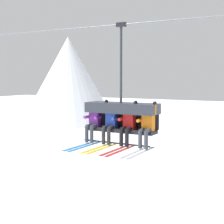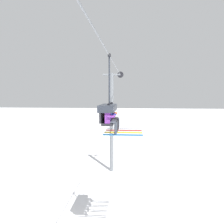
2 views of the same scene
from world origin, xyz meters
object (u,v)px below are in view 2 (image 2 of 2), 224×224
(lift_tower_far, at_px, (112,120))
(skier_orange, at_px, (114,115))
(skier_blue, at_px, (112,117))
(skier_red, at_px, (113,116))
(chairlift_chair, at_px, (108,110))
(skier_purple, at_px, (111,119))

(lift_tower_far, xyz_separation_m, skier_orange, (-9.04, -0.92, 1.36))
(lift_tower_far, relative_size, skier_blue, 5.42)
(skier_blue, height_order, skier_red, same)
(chairlift_chair, height_order, skier_blue, chairlift_chair)
(chairlift_chair, xyz_separation_m, skier_red, (0.30, -0.21, -0.30))
(skier_purple, relative_size, skier_blue, 1.00)
(lift_tower_far, bearing_deg, skier_red, -174.51)
(skier_orange, bearing_deg, skier_blue, 180.00)
(skier_purple, xyz_separation_m, skier_blue, (0.58, 0.01, 0.02))
(skier_orange, bearing_deg, skier_red, 180.00)
(skier_blue, height_order, skier_orange, same)
(skier_blue, bearing_deg, skier_purple, -179.33)
(skier_blue, bearing_deg, lift_tower_far, 5.17)
(skier_red, bearing_deg, lift_tower_far, 5.49)
(lift_tower_far, xyz_separation_m, skier_red, (-9.62, -0.92, 1.36))
(skier_purple, bearing_deg, skier_blue, 0.67)
(chairlift_chair, xyz_separation_m, skier_orange, (0.88, -0.21, -0.30))
(skier_purple, distance_m, skier_orange, 1.76)
(skier_orange, bearing_deg, skier_purple, -179.78)
(chairlift_chair, distance_m, skier_blue, 0.47)
(lift_tower_far, relative_size, chairlift_chair, 2.68)
(chairlift_chair, xyz_separation_m, skier_blue, (-0.30, -0.21, -0.30))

